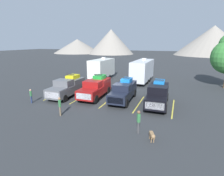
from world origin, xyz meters
TOP-DOWN VIEW (x-y plane):
  - ground_plane at (0.00, 0.00)m, footprint 240.00×240.00m
  - pickup_truck_a at (-5.38, -0.56)m, footprint 2.35×5.77m
  - pickup_truck_b at (-1.91, 0.15)m, footprint 2.32×5.71m
  - pickup_truck_c at (1.56, 0.21)m, footprint 2.19×5.76m
  - pickup_truck_d at (5.33, 0.02)m, footprint 2.26×5.89m
  - lot_stripe_a at (-6.95, -0.38)m, footprint 0.12×5.50m
  - lot_stripe_b at (-3.48, -0.38)m, footprint 0.12×5.50m
  - lot_stripe_c at (0.00, -0.38)m, footprint 0.12×5.50m
  - lot_stripe_d at (3.48, -0.38)m, footprint 0.12×5.50m
  - lot_stripe_e at (6.95, -0.38)m, footprint 0.12×5.50m
  - camper_trailer_a at (-5.56, 10.21)m, footprint 2.62×7.43m
  - camper_trailer_b at (1.65, 10.19)m, footprint 2.60×8.59m
  - person_a at (-2.50, -5.92)m, footprint 0.30×0.34m
  - person_b at (-7.56, -4.19)m, footprint 0.27×0.30m
  - person_c at (4.75, -6.56)m, footprint 0.29×0.35m
  - dog at (5.89, -7.37)m, footprint 0.50×0.91m
  - mountain_ridge at (18.04, 76.86)m, footprint 131.14×49.08m

SIDE VIEW (x-z plane):
  - ground_plane at x=0.00m, z-range 0.00..0.00m
  - lot_stripe_a at x=-6.95m, z-range 0.00..0.01m
  - lot_stripe_b at x=-3.48m, z-range 0.00..0.01m
  - lot_stripe_c at x=0.00m, z-range 0.00..0.01m
  - lot_stripe_d at x=3.48m, z-range 0.00..0.01m
  - lot_stripe_e at x=6.95m, z-range 0.00..0.01m
  - dog at x=5.89m, z-range 0.11..0.76m
  - person_b at x=-7.56m, z-range 0.12..1.65m
  - person_a at x=-2.50m, z-range 0.13..1.84m
  - person_c at x=4.75m, z-range 0.13..1.87m
  - pickup_truck_c at x=1.56m, z-range -0.10..2.39m
  - pickup_truck_a at x=-5.38m, z-range -0.11..2.45m
  - pickup_truck_d at x=5.33m, z-range -0.09..2.47m
  - pickup_truck_b at x=-1.91m, z-range -0.10..2.55m
  - camper_trailer_a at x=-5.56m, z-range 0.10..3.90m
  - camper_trailer_b at x=1.65m, z-range 0.10..3.94m
  - mountain_ridge at x=18.04m, z-range -0.61..14.42m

